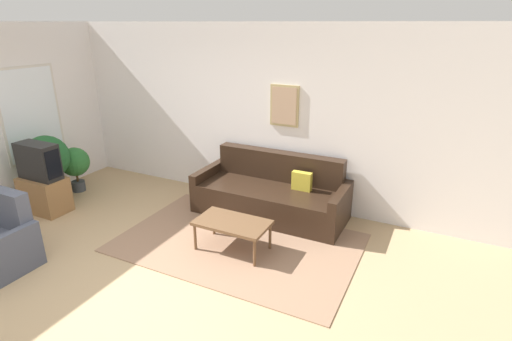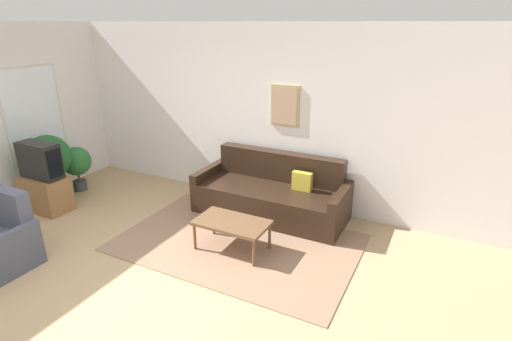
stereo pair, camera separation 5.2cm
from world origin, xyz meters
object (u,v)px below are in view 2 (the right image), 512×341
(couch, at_px, (272,195))
(tv, at_px, (40,160))
(coffee_table, at_px, (232,224))
(potted_plant_tall, at_px, (48,159))

(couch, relative_size, tv, 3.38)
(coffee_table, height_order, potted_plant_tall, potted_plant_tall)
(couch, height_order, coffee_table, couch)
(couch, relative_size, coffee_table, 2.44)
(coffee_table, relative_size, potted_plant_tall, 0.84)
(couch, bearing_deg, tv, -155.24)
(couch, distance_m, coffee_table, 1.14)
(coffee_table, relative_size, tv, 1.38)
(coffee_table, distance_m, tv, 3.11)
(couch, distance_m, tv, 3.43)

